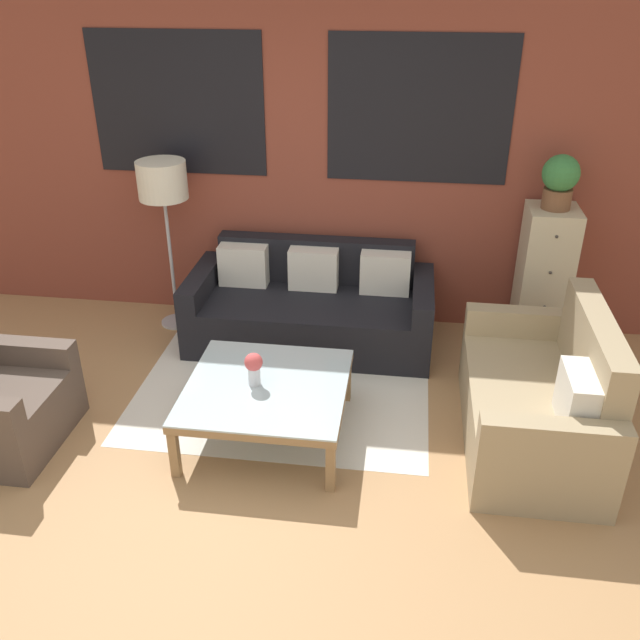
% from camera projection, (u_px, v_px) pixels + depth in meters
% --- Properties ---
extents(ground_plane, '(16.00, 16.00, 0.00)m').
position_uv_depth(ground_plane, '(233.00, 498.00, 3.99)').
color(ground_plane, '#AD7F51').
extents(wall_back_brick, '(8.40, 0.09, 2.80)m').
position_uv_depth(wall_back_brick, '(298.00, 156.00, 5.46)').
color(wall_back_brick, brown).
rests_on(wall_back_brick, ground_plane).
extents(rug, '(2.12, 1.73, 0.00)m').
position_uv_depth(rug, '(284.00, 386.00, 5.04)').
color(rug, silver).
rests_on(rug, ground_plane).
extents(couch_dark, '(1.95, 0.88, 0.78)m').
position_uv_depth(couch_dark, '(311.00, 308.00, 5.54)').
color(couch_dark, black).
rests_on(couch_dark, ground_plane).
extents(settee_vintage, '(0.80, 1.48, 0.92)m').
position_uv_depth(settee_vintage, '(540.00, 402.00, 4.32)').
color(settee_vintage, tan).
rests_on(settee_vintage, ground_plane).
extents(coffee_table, '(1.03, 1.03, 0.39)m').
position_uv_depth(coffee_table, '(267.00, 391.00, 4.37)').
color(coffee_table, silver).
rests_on(coffee_table, ground_plane).
extents(floor_lamp, '(0.39, 0.39, 1.43)m').
position_uv_depth(floor_lamp, '(163.00, 187.00, 5.35)').
color(floor_lamp, '#B2B2B7').
rests_on(floor_lamp, ground_plane).
extents(drawer_cabinet, '(0.38, 0.44, 1.16)m').
position_uv_depth(drawer_cabinet, '(543.00, 278.00, 5.36)').
color(drawer_cabinet, '#C6B793').
rests_on(drawer_cabinet, ground_plane).
extents(potted_plant, '(0.27, 0.27, 0.41)m').
position_uv_depth(potted_plant, '(560.00, 180.00, 4.98)').
color(potted_plant, brown).
rests_on(potted_plant, drawer_cabinet).
extents(flower_vase, '(0.12, 0.12, 0.23)m').
position_uv_depth(flower_vase, '(254.00, 367.00, 4.29)').
color(flower_vase, silver).
rests_on(flower_vase, coffee_table).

